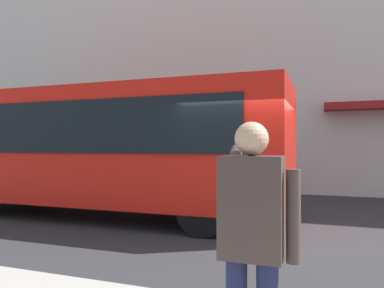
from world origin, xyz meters
TOP-DOWN VIEW (x-y plane):
  - ground_plane at (0.00, 0.00)m, footprint 60.00×60.00m
  - building_facade_far at (-0.02, -6.80)m, footprint 28.00×1.55m
  - red_bus at (3.80, -0.52)m, footprint 9.05×2.54m
  - pedestrian_photographer at (-0.95, 4.76)m, footprint 0.53×0.52m

SIDE VIEW (x-z plane):
  - ground_plane at x=0.00m, z-range 0.00..0.00m
  - pedestrian_photographer at x=-0.95m, z-range 0.29..1.99m
  - red_bus at x=3.80m, z-range 0.14..3.22m
  - building_facade_far at x=-0.02m, z-range -0.01..11.99m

